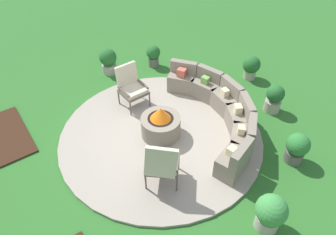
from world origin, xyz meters
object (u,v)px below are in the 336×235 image
fire_pit (161,124)px  potted_plant_4 (251,67)px  potted_plant_3 (274,98)px  lounge_chair_front_right (162,163)px  potted_plant_1 (297,147)px  potted_plant_0 (108,60)px  lounge_chair_front_left (131,85)px  potted_plant_5 (270,213)px  curved_stone_bench (220,110)px  potted_plant_2 (153,55)px

fire_pit → potted_plant_4: 3.41m
potted_plant_4 → potted_plant_3: bearing=-24.9°
lounge_chair_front_right → potted_plant_1: 2.82m
potted_plant_0 → lounge_chair_front_left: bearing=-7.6°
potted_plant_3 → potted_plant_5: potted_plant_5 is taller
lounge_chair_front_right → potted_plant_1: (1.09, 2.59, -0.24)m
potted_plant_1 → potted_plant_4: size_ratio=1.03×
curved_stone_bench → potted_plant_0: 3.64m
fire_pit → potted_plant_5: fire_pit is taller
lounge_chair_front_left → potted_plant_4: bearing=163.3°
lounge_chair_front_left → potted_plant_1: lounge_chair_front_left is taller
fire_pit → potted_plant_0: fire_pit is taller
potted_plant_0 → lounge_chair_front_right: bearing=-13.7°
fire_pit → curved_stone_bench: 1.44m
fire_pit → potted_plant_0: (-3.04, 0.28, 0.05)m
fire_pit → curved_stone_bench: bearing=72.6°
potted_plant_0 → potted_plant_4: 4.04m
potted_plant_1 → potted_plant_3: 1.63m
curved_stone_bench → potted_plant_2: size_ratio=5.34×
potted_plant_4 → lounge_chair_front_left: bearing=-104.8°
potted_plant_4 → potted_plant_1: bearing=-29.8°
potted_plant_3 → potted_plant_5: size_ratio=0.95×
curved_stone_bench → potted_plant_5: size_ratio=4.50×
potted_plant_3 → potted_plant_4: potted_plant_3 is taller
potted_plant_4 → lounge_chair_front_right: bearing=-69.0°
curved_stone_bench → lounge_chair_front_right: size_ratio=3.12×
fire_pit → lounge_chair_front_left: size_ratio=0.85×
fire_pit → potted_plant_1: size_ratio=1.25×
fire_pit → potted_plant_3: size_ratio=1.21×
fire_pit → lounge_chair_front_left: 1.36m
curved_stone_bench → lounge_chair_front_left: (-1.77, -1.33, 0.23)m
potted_plant_4 → potted_plant_5: bearing=-43.3°
potted_plant_2 → potted_plant_1: bearing=3.9°
potted_plant_0 → potted_plant_1: 5.49m
potted_plant_1 → potted_plant_4: 3.08m
curved_stone_bench → potted_plant_3: (0.44, 1.39, 0.02)m
curved_stone_bench → potted_plant_2: curved_stone_bench is taller
lounge_chair_front_left → potted_plant_1: size_ratio=1.48×
fire_pit → potted_plant_0: size_ratio=1.19×
potted_plant_1 → potted_plant_5: 1.77m
fire_pit → lounge_chair_front_right: size_ratio=0.79×
potted_plant_2 → potted_plant_4: potted_plant_4 is taller
fire_pit → potted_plant_1: 2.89m
potted_plant_2 → potted_plant_5: potted_plant_5 is taller
lounge_chair_front_left → fire_pit: bearing=86.0°
potted_plant_1 → potted_plant_5: (0.69, -1.63, 0.04)m
fire_pit → potted_plant_5: size_ratio=1.14×
potted_plant_4 → potted_plant_5: potted_plant_5 is taller
fire_pit → lounge_chair_front_right: lounge_chair_front_right is taller
fire_pit → potted_plant_4: (-0.46, 3.38, 0.03)m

